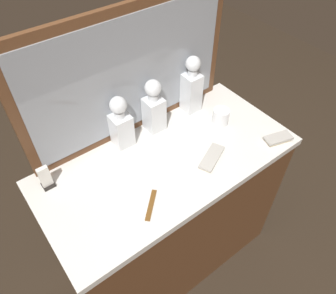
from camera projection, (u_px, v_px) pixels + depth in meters
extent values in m
plane|color=#2D2319|center=(168.00, 251.00, 2.12)|extent=(6.00, 6.00, 0.00)
cube|color=brown|center=(168.00, 215.00, 1.81)|extent=(1.15, 0.56, 0.87)
cube|color=silver|center=(168.00, 162.00, 1.48)|extent=(1.18, 0.57, 0.04)
cube|color=brown|center=(130.00, 74.00, 1.40)|extent=(1.02, 0.03, 0.61)
cube|color=gray|center=(132.00, 76.00, 1.39)|extent=(0.94, 0.01, 0.53)
cube|color=white|center=(122.00, 130.00, 1.48)|extent=(0.09, 0.09, 0.16)
cube|color=#8C4C14|center=(122.00, 135.00, 1.50)|extent=(0.07, 0.07, 0.10)
cylinder|color=white|center=(119.00, 114.00, 1.41)|extent=(0.05, 0.05, 0.03)
sphere|color=white|center=(118.00, 105.00, 1.38)|extent=(0.08, 0.08, 0.08)
cube|color=white|center=(191.00, 93.00, 1.64)|extent=(0.08, 0.08, 0.21)
cube|color=#8C4C14|center=(191.00, 98.00, 1.66)|extent=(0.07, 0.07, 0.15)
cylinder|color=white|center=(193.00, 73.00, 1.55)|extent=(0.05, 0.05, 0.03)
sphere|color=white|center=(193.00, 64.00, 1.52)|extent=(0.07, 0.07, 0.07)
cube|color=white|center=(154.00, 114.00, 1.55)|extent=(0.09, 0.09, 0.17)
cube|color=#8C4C14|center=(154.00, 120.00, 1.58)|extent=(0.07, 0.07, 0.10)
cylinder|color=white|center=(153.00, 97.00, 1.48)|extent=(0.05, 0.05, 0.03)
sphere|color=white|center=(153.00, 88.00, 1.44)|extent=(0.08, 0.08, 0.08)
cylinder|color=white|center=(221.00, 116.00, 1.61)|extent=(0.08, 0.08, 0.08)
cylinder|color=silver|center=(220.00, 122.00, 1.63)|extent=(0.08, 0.08, 0.01)
cube|color=#B7A88C|center=(211.00, 159.00, 1.46)|extent=(0.16, 0.11, 0.01)
cube|color=#B7B5AD|center=(212.00, 157.00, 1.45)|extent=(0.17, 0.12, 0.01)
cube|color=#B7A88C|center=(278.00, 139.00, 1.55)|extent=(0.13, 0.09, 0.01)
cube|color=#B7B5AD|center=(278.00, 138.00, 1.54)|extent=(0.14, 0.09, 0.01)
cube|color=brown|center=(151.00, 205.00, 1.30)|extent=(0.12, 0.12, 0.01)
cube|color=black|center=(48.00, 185.00, 1.36)|extent=(0.05, 0.05, 0.01)
cube|color=white|center=(45.00, 177.00, 1.33)|extent=(0.04, 0.02, 0.11)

